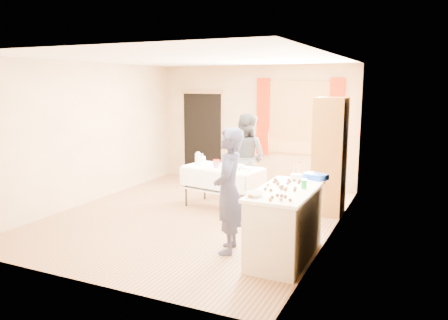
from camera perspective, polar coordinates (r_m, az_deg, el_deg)
The scene contains 29 objects.
floor at distance 7.49m, azimuth -3.60°, elevation -7.31°, with size 4.50×5.50×0.02m, color #9E7047.
ceiling at distance 7.16m, azimuth -3.84°, elevation 13.13°, with size 4.50×5.50×0.02m, color white.
wall_back at distance 9.71m, azimuth 4.06°, elevation 4.57°, with size 4.50×0.02×2.60m, color tan.
wall_front at distance 4.99m, azimuth -18.93°, elevation -1.15°, with size 4.50×0.02×2.60m, color tan.
wall_left at distance 8.51m, azimuth -17.25°, elevation 3.37°, with size 0.02×5.50×2.60m, color tan.
wall_right at distance 6.46m, azimuth 14.23°, elevation 1.53°, with size 0.02×5.50×2.60m, color tan.
window_frame at distance 9.35m, azimuth 9.75°, elevation 5.47°, with size 1.32×0.06×1.52m, color olive.
window_pane at distance 9.34m, azimuth 9.73°, elevation 5.46°, with size 1.20×0.02×1.40m, color white.
curtain_left at distance 9.54m, azimuth 5.12°, elevation 5.66°, with size 0.28×0.06×1.65m, color #AF1D00.
curtain_right at distance 9.13m, azimuth 14.42°, elevation 5.19°, with size 0.28×0.06×1.65m, color #AF1D00.
doorway at distance 10.25m, azimuth -2.85°, elevation 3.18°, with size 0.95×0.04×2.00m, color black.
door_lintel at distance 10.15m, azimuth -2.98°, elevation 8.89°, with size 1.05×0.06×0.08m, color olive.
cabinet at distance 7.61m, azimuth 13.65°, elevation 0.47°, with size 0.50×0.60×1.99m, color brown.
counter at distance 5.66m, azimuth 8.00°, elevation -8.26°, with size 0.69×1.45×0.91m.
party_table at distance 7.80m, azimuth -0.15°, elevation -3.10°, with size 1.51×0.95×0.75m.
chair at distance 8.84m, azimuth 2.76°, elevation -2.67°, with size 0.49×0.49×0.93m.
girl at distance 5.72m, azimuth 0.62°, elevation -4.05°, with size 0.55×0.69×1.66m, color #272743.
woman at distance 8.22m, azimuth 2.88°, elevation 0.32°, with size 0.93×0.79×1.67m, color black.
soda_can at distance 5.56m, azimuth 10.42°, elevation -3.11°, with size 0.07×0.07×0.12m, color #0E9520.
mixing_bowl at distance 5.13m, azimuth 4.04°, elevation -4.50°, with size 0.27×0.27×0.05m, color white.
foam_block at distance 6.07m, azimuth 9.46°, elevation -2.19°, with size 0.15×0.10×0.08m, color white.
blue_basket at distance 6.15m, azimuth 11.90°, elevation -2.12°, with size 0.30×0.20×0.08m, color blue.
pitcher at distance 7.90m, azimuth -3.40°, elevation 0.09°, with size 0.11×0.11×0.22m, color silver.
cup_red at distance 7.87m, azimuth -0.98°, elevation -0.35°, with size 0.17×0.17×0.11m, color red.
cup_rainbow at distance 7.63m, azimuth -1.04°, elevation -0.70°, with size 0.12×0.12×0.10m, color red.
small_bowl at distance 7.67m, azimuth 1.93°, elevation -0.80°, with size 0.24×0.24×0.06m, color white.
pastry_tray at distance 7.39m, azimuth 2.73°, elevation -1.38°, with size 0.28×0.20×0.02m, color white.
bottle at distance 8.19m, azimuth -2.81°, elevation 0.27°, with size 0.09×0.10×0.17m, color white.
cake_balls at distance 5.47m, azimuth 7.32°, elevation -3.68°, with size 0.53×1.12×0.04m.
Camera 1 is at (3.40, -6.29, 2.22)m, focal length 35.00 mm.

